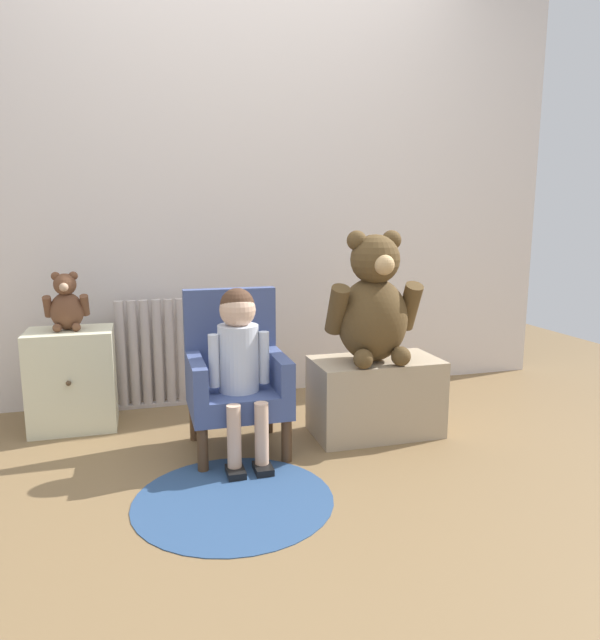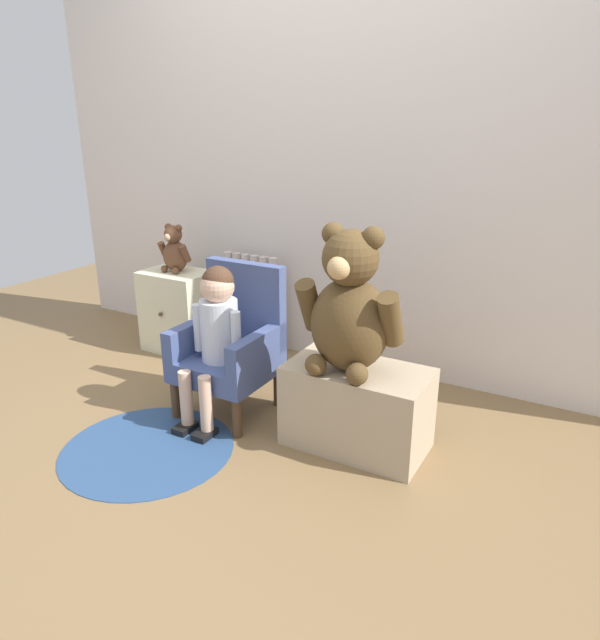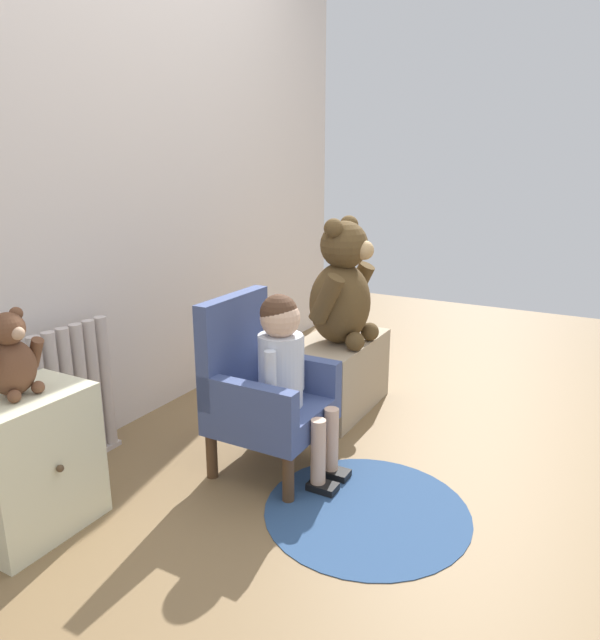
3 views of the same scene
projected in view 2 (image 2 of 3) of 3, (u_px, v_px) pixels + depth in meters
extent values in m
plane|color=brown|center=(198.00, 462.00, 2.31)|extent=(6.00, 6.00, 0.00)
cube|color=silver|center=(339.00, 142.00, 2.93)|extent=(3.80, 0.05, 2.40)
cylinder|color=#BFB3AE|center=(230.00, 297.00, 3.42)|extent=(0.05, 0.05, 0.56)
cylinder|color=#BFB3AE|center=(238.00, 299.00, 3.40)|extent=(0.05, 0.05, 0.56)
cylinder|color=#BFB3AE|center=(247.00, 300.00, 3.37)|extent=(0.05, 0.05, 0.56)
cylinder|color=#BFB3AE|center=(256.00, 302.00, 3.34)|extent=(0.05, 0.05, 0.56)
cylinder|color=#BFB3AE|center=(265.00, 304.00, 3.31)|extent=(0.05, 0.05, 0.56)
cylinder|color=#BFB3AE|center=(274.00, 305.00, 3.28)|extent=(0.05, 0.05, 0.56)
cube|color=#BFB3AE|center=(253.00, 347.00, 3.45)|extent=(0.37, 0.05, 0.02)
cube|color=beige|center=(179.00, 311.00, 3.37)|extent=(0.39, 0.28, 0.48)
sphere|color=#4C3823|center=(160.00, 314.00, 3.24)|extent=(0.02, 0.02, 0.02)
cube|color=#405080|center=(227.00, 366.00, 2.64)|extent=(0.41, 0.40, 0.10)
cube|color=#405080|center=(246.00, 304.00, 2.70)|extent=(0.41, 0.06, 0.41)
cube|color=#405080|center=(196.00, 335.00, 2.68)|extent=(0.06, 0.40, 0.14)
cube|color=#405080|center=(257.00, 349.00, 2.52)|extent=(0.06, 0.40, 0.14)
cylinder|color=#4C331E|center=(176.00, 399.00, 2.63)|extent=(0.04, 0.04, 0.18)
cylinder|color=#4C331E|center=(237.00, 418.00, 2.47)|extent=(0.04, 0.04, 0.18)
cylinder|color=#4C331E|center=(221.00, 372.00, 2.91)|extent=(0.04, 0.04, 0.18)
cylinder|color=#4C331E|center=(278.00, 387.00, 2.75)|extent=(0.04, 0.04, 0.18)
cylinder|color=silver|center=(220.00, 330.00, 2.55)|extent=(0.17, 0.17, 0.28)
sphere|color=#D8AD8E|center=(217.00, 286.00, 2.48)|extent=(0.15, 0.15, 0.15)
sphere|color=#472D1E|center=(218.00, 282.00, 2.48)|extent=(0.14, 0.14, 0.14)
cylinder|color=#D8AD8E|center=(186.00, 398.00, 2.51)|extent=(0.06, 0.06, 0.25)
cube|color=black|center=(185.00, 428.00, 2.54)|extent=(0.07, 0.11, 0.03)
cylinder|color=#D8AD8E|center=(206.00, 404.00, 2.45)|extent=(0.06, 0.06, 0.25)
cube|color=black|center=(205.00, 434.00, 2.49)|extent=(0.07, 0.11, 0.03)
cylinder|color=silver|center=(198.00, 327.00, 2.58)|extent=(0.04, 0.04, 0.22)
cylinder|color=silver|center=(236.00, 336.00, 2.48)|extent=(0.04, 0.04, 0.22)
cube|color=tan|center=(357.00, 407.00, 2.38)|extent=(0.58, 0.32, 0.36)
ellipsoid|color=#523C20|center=(350.00, 325.00, 2.25)|extent=(0.32, 0.28, 0.38)
sphere|color=#523C20|center=(351.00, 258.00, 2.15)|extent=(0.22, 0.22, 0.22)
sphere|color=tan|center=(339.00, 268.00, 2.07)|extent=(0.09, 0.09, 0.09)
sphere|color=#523C20|center=(333.00, 234.00, 2.17)|extent=(0.09, 0.09, 0.09)
sphere|color=#523C20|center=(373.00, 238.00, 2.09)|extent=(0.09, 0.09, 0.09)
cylinder|color=#523C20|center=(310.00, 305.00, 2.30)|extent=(0.08, 0.17, 0.23)
cylinder|color=#523C20|center=(391.00, 319.00, 2.14)|extent=(0.08, 0.17, 0.23)
sphere|color=#523C20|center=(316.00, 365.00, 2.25)|extent=(0.09, 0.09, 0.09)
sphere|color=#523C20|center=(357.00, 374.00, 2.16)|extent=(0.09, 0.09, 0.09)
ellipsoid|color=brown|center=(175.00, 256.00, 3.27)|extent=(0.15, 0.13, 0.18)
sphere|color=brown|center=(173.00, 234.00, 3.23)|extent=(0.10, 0.10, 0.10)
sphere|color=tan|center=(168.00, 237.00, 3.19)|extent=(0.04, 0.04, 0.04)
sphere|color=brown|center=(168.00, 227.00, 3.24)|extent=(0.04, 0.04, 0.04)
sphere|color=brown|center=(179.00, 228.00, 3.20)|extent=(0.04, 0.04, 0.04)
cylinder|color=brown|center=(164.00, 250.00, 3.30)|extent=(0.04, 0.08, 0.11)
cylinder|color=brown|center=(185.00, 253.00, 3.22)|extent=(0.04, 0.08, 0.11)
sphere|color=brown|center=(164.00, 269.00, 3.27)|extent=(0.04, 0.04, 0.04)
sphere|color=brown|center=(175.00, 271.00, 3.23)|extent=(0.04, 0.04, 0.04)
cylinder|color=navy|center=(148.00, 449.00, 2.40)|extent=(0.72, 0.72, 0.01)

